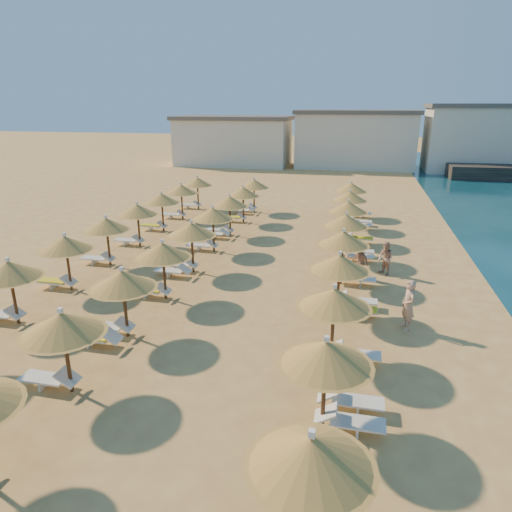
% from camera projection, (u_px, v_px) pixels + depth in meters
% --- Properties ---
extents(ground, '(220.00, 220.00, 0.00)m').
position_uv_depth(ground, '(252.00, 320.00, 17.85)').
color(ground, '#DCB160').
rests_on(ground, ground).
extents(hotel_blocks, '(48.13, 9.60, 8.10)m').
position_uv_depth(hotel_blocks, '(364.00, 139.00, 59.14)').
color(hotel_blocks, beige).
rests_on(hotel_blocks, ground).
extents(parasol_row_east, '(2.43, 33.44, 2.68)m').
position_uv_depth(parasol_row_east, '(342.00, 251.00, 19.22)').
color(parasol_row_east, brown).
rests_on(parasol_row_east, ground).
extents(parasol_row_west, '(2.43, 33.44, 2.68)m').
position_uv_depth(parasol_row_west, '(178.00, 240.00, 20.74)').
color(parasol_row_west, brown).
rests_on(parasol_row_west, ground).
extents(parasol_row_inland, '(2.43, 26.55, 2.68)m').
position_uv_depth(parasol_row_inland, '(123.00, 217.00, 24.89)').
color(parasol_row_inland, brown).
rests_on(parasol_row_inland, ground).
extents(loungers, '(15.15, 31.61, 0.66)m').
position_uv_depth(loungers, '(219.00, 276.00, 21.48)').
color(loungers, white).
rests_on(loungers, ground).
extents(beachgoer_a, '(0.68, 0.82, 1.93)m').
position_uv_depth(beachgoer_a, '(408.00, 305.00, 16.88)').
color(beachgoer_a, tan).
rests_on(beachgoer_a, ground).
extents(beachgoer_b, '(1.00, 1.04, 1.69)m').
position_uv_depth(beachgoer_b, '(385.00, 259.00, 22.35)').
color(beachgoer_b, tan).
rests_on(beachgoer_b, ground).
extents(beachgoer_c, '(0.99, 0.96, 1.66)m').
position_uv_depth(beachgoer_c, '(360.00, 262.00, 21.87)').
color(beachgoer_c, tan).
rests_on(beachgoer_c, ground).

